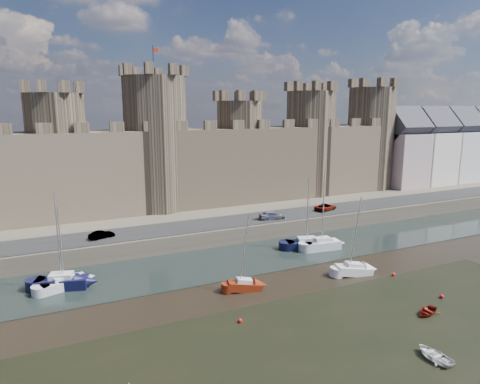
{
  "coord_description": "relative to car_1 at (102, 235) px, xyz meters",
  "views": [
    {
      "loc": [
        -16.41,
        -26.07,
        20.42
      ],
      "look_at": [
        6.0,
        22.0,
        9.82
      ],
      "focal_mm": 32.0,
      "sensor_mm": 36.0,
      "label": 1
    }
  ],
  "objects": [
    {
      "name": "car_1",
      "position": [
        0.0,
        0.0,
        0.0
      ],
      "size": [
        3.67,
        2.21,
        1.14
      ],
      "primitive_type": "imported",
      "rotation": [
        0.0,
        0.0,
        1.88
      ],
      "color": "gray",
      "rests_on": "quay"
    },
    {
      "name": "car_3",
      "position": [
        37.9,
        0.37,
        0.05
      ],
      "size": [
        4.84,
        3.26,
        1.23
      ],
      "primitive_type": "imported",
      "rotation": [
        0.0,
        0.0,
        1.87
      ],
      "color": "gray",
      "rests_on": "quay"
    },
    {
      "name": "dinghy_2",
      "position": [
        21.37,
        -37.36,
        -2.74
      ],
      "size": [
        2.37,
        3.27,
        0.67
      ],
      "primitive_type": "imported",
      "rotation": [
        1.57,
        0.0,
        3.16
      ],
      "color": "silver",
      "rests_on": "ground"
    },
    {
      "name": "buoy_5",
      "position": [
        31.51,
        -29.51,
        -2.85
      ],
      "size": [
        0.44,
        0.44,
        0.44
      ],
      "primitive_type": "sphere",
      "color": "red",
      "rests_on": "ground"
    },
    {
      "name": "car_2",
      "position": [
        26.45,
        -0.99,
        0.07
      ],
      "size": [
        4.7,
        2.56,
        1.29
      ],
      "primitive_type": "imported",
      "rotation": [
        0.0,
        0.0,
        1.39
      ],
      "color": "gray",
      "rests_on": "quay"
    },
    {
      "name": "quay",
      "position": [
        9.8,
        26.64,
        -1.82
      ],
      "size": [
        160.0,
        60.0,
        2.5
      ],
      "primitive_type": "cube",
      "color": "#4C443A",
      "rests_on": "ground"
    },
    {
      "name": "dinghy_4",
      "position": [
        27.08,
        -31.51,
        -2.79
      ],
      "size": [
        3.18,
        2.64,
        0.57
      ],
      "primitive_type": "imported",
      "rotation": [
        1.57,
        0.0,
        4.99
      ],
      "color": "maroon",
      "rests_on": "ground"
    },
    {
      "name": "buoy_1",
      "position": [
        9.42,
        -25.07,
        -2.85
      ],
      "size": [
        0.43,
        0.43,
        0.43
      ],
      "primitive_type": "sphere",
      "color": "#F9110B",
      "rests_on": "ground"
    },
    {
      "name": "sailboat_0",
      "position": [
        -5.5,
        -9.56,
        -2.31
      ],
      "size": [
        5.47,
        3.45,
        9.56
      ],
      "rotation": [
        0.0,
        0.0,
        0.31
      ],
      "color": "silver",
      "rests_on": "ground"
    },
    {
      "name": "sailboat_4",
      "position": [
        12.94,
        -18.64,
        -2.39
      ],
      "size": [
        4.08,
        2.28,
        9.0
      ],
      "rotation": [
        0.0,
        0.0,
        -0.21
      ],
      "color": "maroon",
      "rests_on": "ground"
    },
    {
      "name": "sailboat_1",
      "position": [
        -5.72,
        -9.43,
        -2.2
      ],
      "size": [
        6.05,
        3.78,
        11.33
      ],
      "rotation": [
        0.0,
        0.0,
        -0.3
      ],
      "color": "black",
      "rests_on": "ground"
    },
    {
      "name": "buoy_3",
      "position": [
        31.37,
        -22.6,
        -2.86
      ],
      "size": [
        0.42,
        0.42,
        0.42
      ],
      "primitive_type": "sphere",
      "color": "red",
      "rests_on": "ground"
    },
    {
      "name": "ground",
      "position": [
        9.8,
        -33.36,
        -3.07
      ],
      "size": [
        160.0,
        160.0,
        0.0
      ],
      "primitive_type": "plane",
      "color": "black",
      "rests_on": "ground"
    },
    {
      "name": "water_channel",
      "position": [
        9.8,
        -9.36,
        -3.03
      ],
      "size": [
        160.0,
        12.0,
        0.08
      ],
      "primitive_type": "cube",
      "color": "black",
      "rests_on": "ground"
    },
    {
      "name": "road",
      "position": [
        9.8,
        0.64,
        -0.52
      ],
      "size": [
        160.0,
        7.0,
        0.1
      ],
      "primitive_type": "cube",
      "color": "black",
      "rests_on": "quay"
    },
    {
      "name": "townhouses",
      "position": [
        81.3,
        12.64,
        7.52
      ],
      "size": [
        35.5,
        9.05,
        18.13
      ],
      "color": "#C5A8AD",
      "rests_on": "quay"
    },
    {
      "name": "sailboat_3",
      "position": [
        27.47,
        -9.43,
        -2.26
      ],
      "size": [
        6.41,
        4.01,
        10.51
      ],
      "rotation": [
        0.0,
        0.0,
        -0.3
      ],
      "color": "black",
      "rests_on": "ground"
    },
    {
      "name": "castle",
      "position": [
        9.16,
        14.64,
        8.6
      ],
      "size": [
        108.5,
        11.0,
        29.0
      ],
      "color": "#42382B",
      "rests_on": "quay"
    },
    {
      "name": "sailboat_5",
      "position": [
        27.2,
        -20.16,
        -2.36
      ],
      "size": [
        4.81,
        2.63,
        9.82
      ],
      "rotation": [
        0.0,
        0.0,
        -0.2
      ],
      "color": "white",
      "rests_on": "ground"
    },
    {
      "name": "sailboat_2",
      "position": [
        29.19,
        -10.79,
        -2.18
      ],
      "size": [
        5.51,
        2.69,
        11.44
      ],
      "rotation": [
        0.0,
        0.0,
        -0.12
      ],
      "color": "silver",
      "rests_on": "ground"
    }
  ]
}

